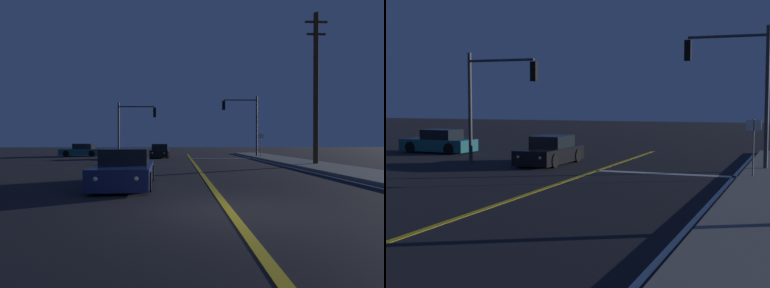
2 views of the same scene
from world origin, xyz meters
TOP-DOWN VIEW (x-y plane):
  - ground_plane at (0.00, 0.00)m, footprint 160.00×160.00m
  - sidewalk_right at (7.58, 12.20)m, footprint 3.20×43.93m
  - lane_line_center at (0.00, 12.20)m, footprint 0.20×41.49m
  - lane_line_edge_right at (5.73, 12.20)m, footprint 0.16×41.49m
  - stop_bar at (2.99, 22.90)m, footprint 5.98×0.50m
  - car_lead_oncoming_navy at (-3.09, 4.39)m, footprint 2.14×4.70m
  - car_distant_tail_black at (-2.91, 24.60)m, footprint 1.90×4.44m
  - car_mid_block_teal at (-11.37, 27.85)m, footprint 4.41×1.97m
  - traffic_signal_near_right at (5.57, 25.20)m, footprint 3.59×0.28m
  - traffic_signal_far_left at (-5.44, 23.80)m, footprint 3.64×0.28m
  - utility_pole_right at (7.88, 13.62)m, footprint 1.47×0.33m
  - street_sign_corner at (6.48, 22.40)m, footprint 0.56×0.06m

SIDE VIEW (x-z plane):
  - ground_plane at x=0.00m, z-range 0.00..0.00m
  - lane_line_center at x=0.00m, z-range 0.00..0.01m
  - lane_line_edge_right at x=5.73m, z-range 0.00..0.01m
  - stop_bar at x=2.99m, z-range 0.00..0.01m
  - sidewalk_right at x=7.58m, z-range 0.00..0.15m
  - car_mid_block_teal at x=-11.37m, z-range -0.09..1.25m
  - car_distant_tail_black at x=-2.91m, z-range -0.09..1.25m
  - car_lead_oncoming_navy at x=-3.09m, z-range -0.09..1.25m
  - street_sign_corner at x=6.48m, z-range 0.41..2.73m
  - traffic_signal_far_left at x=-5.44m, z-range 0.88..6.17m
  - traffic_signal_near_right at x=5.57m, z-range 0.99..7.14m
  - utility_pole_right at x=7.88m, z-range 0.14..10.17m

